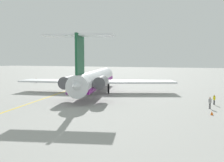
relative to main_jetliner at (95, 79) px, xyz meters
The scene contains 7 objects.
ground 8.04m from the main_jetliner, 75.05° to the right, with size 368.27×368.27×0.00m, color #9E9E99.
main_jetliner is the anchor object (origin of this frame).
ground_crew_near_nose 25.94m from the main_jetliner, 76.71° to the left, with size 0.28×0.38×1.73m.
ground_crew_near_tail 26.60m from the main_jetliner, 67.94° to the left, with size 0.29×0.46×1.81m.
ground_crew_portside 31.46m from the main_jetliner, 117.91° to the right, with size 0.41×0.27×1.69m.
safety_cone_nose 29.12m from the main_jetliner, 59.47° to the left, with size 0.40×0.40×0.55m, color #EA590F.
taxiway_centreline 8.98m from the main_jetliner, 97.59° to the right, with size 72.75×0.36×0.01m, color gold.
Camera 1 is at (51.01, 32.50, 7.77)m, focal length 41.90 mm.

